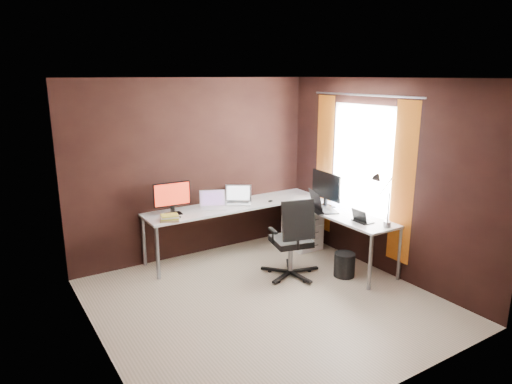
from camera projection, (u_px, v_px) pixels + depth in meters
room at (287, 189)px, 5.16m from camera, size 3.60×3.60×2.50m
desk at (275, 212)px, 6.36m from camera, size 2.65×2.25×0.73m
drawer_pedestal at (302, 228)px, 6.85m from camera, size 0.42×0.50×0.60m
monitor_left at (172, 196)px, 6.02m from camera, size 0.50×0.16×0.43m
monitor_right at (326, 187)px, 6.36m from camera, size 0.16×0.61×0.50m
laptop_white at (213, 204)px, 6.35m from camera, size 0.43×0.37×0.24m
laptop_silver at (238, 199)px, 6.60m from camera, size 0.47×0.44×0.25m
laptop_black_big at (321, 206)px, 6.22m from camera, size 0.42×0.50×0.28m
laptop_black_small at (361, 219)px, 5.74m from camera, size 0.18×0.25×0.17m
book_stack at (170, 218)px, 5.80m from camera, size 0.30×0.27×0.08m
mouse_left at (178, 217)px, 5.89m from camera, size 0.09×0.06×0.03m
mouse_corner at (270, 201)px, 6.65m from camera, size 0.09×0.06×0.03m
desk_lamp at (381, 193)px, 5.49m from camera, size 0.20×0.24×0.66m
office_chair at (292, 253)px, 5.85m from camera, size 0.59×0.62×1.06m
wastebasket at (344, 265)px, 5.88m from camera, size 0.27×0.27×0.31m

